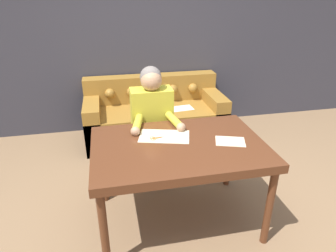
% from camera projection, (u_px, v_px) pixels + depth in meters
% --- Properties ---
extents(ground_plane, '(16.00, 16.00, 0.00)m').
position_uv_depth(ground_plane, '(182.00, 222.00, 2.67)').
color(ground_plane, '#846647').
extents(wall_back, '(8.00, 0.06, 2.60)m').
position_uv_depth(wall_back, '(144.00, 36.00, 4.04)').
color(wall_back, '#383842').
rests_on(wall_back, ground_plane).
extents(dining_table, '(1.38, 0.93, 0.77)m').
position_uv_depth(dining_table, '(179.00, 152.00, 2.42)').
color(dining_table, '#562D19').
rests_on(dining_table, ground_plane).
extents(couch, '(1.83, 0.83, 0.80)m').
position_uv_depth(couch, '(154.00, 116.00, 4.10)').
color(couch, olive).
rests_on(couch, ground_plane).
extents(person, '(0.48, 0.59, 1.25)m').
position_uv_depth(person, '(152.00, 128.00, 2.98)').
color(person, '#33281E').
rests_on(person, ground_plane).
extents(pattern_paper_main, '(0.47, 0.35, 0.00)m').
position_uv_depth(pattern_paper_main, '(164.00, 136.00, 2.51)').
color(pattern_paper_main, beige).
rests_on(pattern_paper_main, dining_table).
extents(pattern_paper_offcut, '(0.28, 0.24, 0.00)m').
position_uv_depth(pattern_paper_offcut, '(230.00, 141.00, 2.43)').
color(pattern_paper_offcut, beige).
rests_on(pattern_paper_offcut, dining_table).
extents(scissors, '(0.23, 0.09, 0.01)m').
position_uv_depth(scissors, '(159.00, 138.00, 2.48)').
color(scissors, silver).
rests_on(scissors, dining_table).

